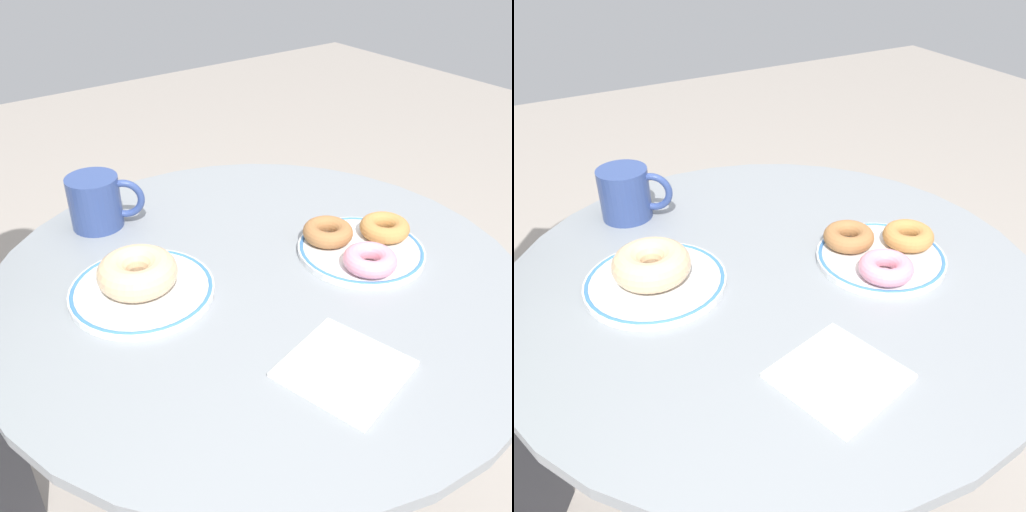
% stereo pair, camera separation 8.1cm
% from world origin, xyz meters
% --- Properties ---
extents(cafe_table, '(0.80, 0.80, 0.75)m').
position_xyz_m(cafe_table, '(0.00, 0.00, 0.49)').
color(cafe_table, gray).
rests_on(cafe_table, ground).
extents(plate_left, '(0.20, 0.20, 0.01)m').
position_xyz_m(plate_left, '(-0.16, 0.06, 0.76)').
color(plate_left, white).
rests_on(plate_left, cafe_table).
extents(plate_right, '(0.20, 0.20, 0.01)m').
position_xyz_m(plate_right, '(0.16, -0.05, 0.76)').
color(plate_right, white).
rests_on(plate_right, cafe_table).
extents(donut_glazed, '(0.15, 0.15, 0.04)m').
position_xyz_m(donut_glazed, '(-0.16, 0.07, 0.79)').
color(donut_glazed, '#E0B789').
rests_on(donut_glazed, plate_left).
extents(donut_old_fashioned, '(0.09, 0.09, 0.03)m').
position_xyz_m(donut_old_fashioned, '(0.22, -0.04, 0.78)').
color(donut_old_fashioned, '#BC7F42').
rests_on(donut_old_fashioned, plate_right).
extents(donut_cinnamon, '(0.10, 0.10, 0.03)m').
position_xyz_m(donut_cinnamon, '(0.14, 0.00, 0.78)').
color(donut_cinnamon, '#A36B3D').
rests_on(donut_cinnamon, plate_right).
extents(donut_pink_frosted, '(0.11, 0.11, 0.03)m').
position_xyz_m(donut_pink_frosted, '(0.13, -0.10, 0.78)').
color(donut_pink_frosted, pink).
rests_on(donut_pink_frosted, plate_right).
extents(paper_napkin, '(0.16, 0.16, 0.01)m').
position_xyz_m(paper_napkin, '(-0.04, -0.22, 0.76)').
color(paper_napkin, white).
rests_on(paper_napkin, cafe_table).
extents(coffee_mug, '(0.12, 0.09, 0.09)m').
position_xyz_m(coffee_mug, '(-0.13, 0.28, 0.80)').
color(coffee_mug, '#334784').
rests_on(coffee_mug, cafe_table).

